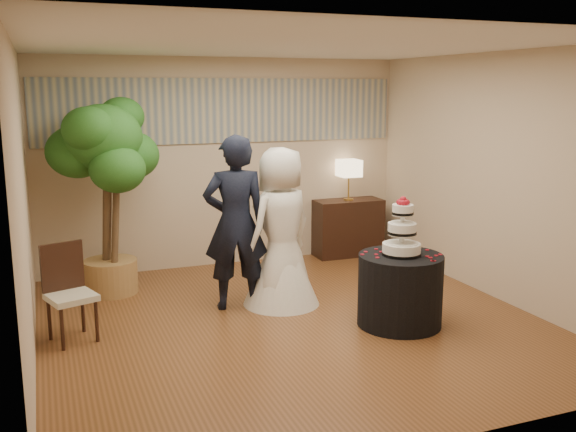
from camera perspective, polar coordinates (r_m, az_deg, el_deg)
name	(u,v)px	position (r m, az deg, el deg)	size (l,w,h in m)	color
floor	(293,323)	(6.76, 0.44, -9.45)	(5.00, 5.00, 0.00)	brown
ceiling	(293,45)	(6.34, 0.48, 14.97)	(5.00, 5.00, 0.00)	white
wall_back	(225,163)	(8.75, -5.61, 4.71)	(5.00, 0.06, 2.80)	#CBB396
wall_front	(437,246)	(4.22, 13.10, -2.61)	(5.00, 0.06, 2.80)	#CBB396
wall_left	(23,206)	(5.96, -22.48, 0.83)	(0.06, 5.00, 2.80)	#CBB396
wall_right	(497,177)	(7.67, 18.11, 3.29)	(0.06, 5.00, 2.80)	#CBB396
mural_border	(225,111)	(8.68, -5.67, 9.29)	(4.90, 0.02, 0.85)	gray
groom	(236,223)	(6.97, -4.69, -0.62)	(0.70, 0.46, 1.92)	black
bride	(281,227)	(7.09, -0.62, -0.99)	(0.87, 0.86, 1.77)	white
cake_table	(400,290)	(6.69, 9.92, -6.50)	(0.86, 0.86, 0.74)	black
wedding_cake	(402,226)	(6.52, 10.12, -0.87)	(0.39, 0.39, 0.60)	white
console	(348,228)	(9.35, 5.34, -1.03)	(0.98, 0.44, 0.82)	black
table_lamp	(349,180)	(9.22, 5.42, 3.21)	(0.29, 0.29, 0.58)	#D3B88B
ficus_tree	(106,196)	(7.71, -15.85, 1.75)	(1.12, 1.12, 2.35)	#265F1E
side_chair	(71,294)	(6.48, -18.72, -6.59)	(0.43, 0.45, 0.94)	black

